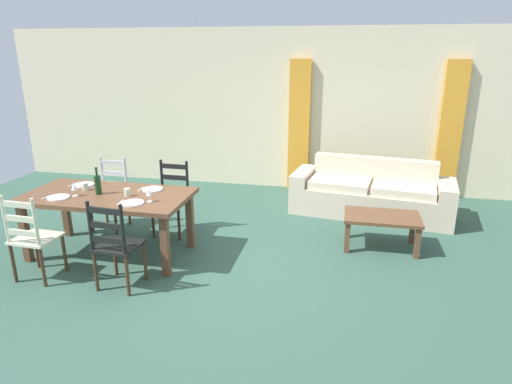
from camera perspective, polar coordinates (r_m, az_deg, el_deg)
name	(u,v)px	position (r m, az deg, el deg)	size (l,w,h in m)	color
ground_plane	(219,269)	(5.03, -4.78, -9.89)	(9.60, 9.60, 0.02)	#335647
wall_far	(271,110)	(7.73, 2.01, 10.61)	(9.60, 0.16, 2.70)	beige
curtain_panel_left	(299,126)	(7.56, 5.60, 8.45)	(0.35, 0.08, 2.20)	orange
curtain_panel_right	(450,132)	(7.68, 23.83, 7.17)	(0.35, 0.08, 2.20)	orange
dining_table	(108,201)	(5.37, -18.65, -1.13)	(1.90, 0.96, 0.75)	brown
dining_chair_near_left	(32,238)	(5.13, -27.00, -5.29)	(0.44, 0.42, 0.96)	beige
dining_chair_near_right	(115,245)	(4.64, -17.74, -6.53)	(0.45, 0.43, 0.96)	black
dining_chair_far_left	(111,193)	(6.28, -18.29, -0.18)	(0.44, 0.42, 0.96)	silver
dining_chair_far_right	(172,198)	(5.87, -10.84, -0.81)	(0.43, 0.41, 0.96)	black
dinner_plate_near_left	(59,198)	(5.39, -24.20, -0.66)	(0.24, 0.24, 0.02)	white
fork_near_left	(47,197)	(5.48, -25.47, -0.61)	(0.02, 0.17, 0.01)	silver
dinner_plate_near_right	(133,203)	(4.92, -15.66, -1.38)	(0.24, 0.24, 0.02)	white
fork_near_right	(120,203)	(4.99, -17.19, -1.32)	(0.02, 0.17, 0.01)	silver
dinner_plate_far_left	(84,185)	(5.78, -21.38, 0.88)	(0.24, 0.24, 0.02)	white
fork_far_left	(73,185)	(5.86, -22.60, 0.90)	(0.02, 0.17, 0.01)	silver
dinner_plate_far_right	(153,189)	(5.35, -13.25, 0.34)	(0.24, 0.24, 0.02)	white
fork_far_right	(141,189)	(5.41, -14.69, 0.37)	(0.02, 0.17, 0.01)	silver
wine_bottle	(98,184)	(5.35, -19.80, 0.96)	(0.07, 0.07, 0.32)	#143819
wine_glass_near_left	(74,187)	(5.37, -22.51, 0.63)	(0.06, 0.06, 0.16)	white
wine_glass_near_right	(149,192)	(4.91, -13.71, -0.01)	(0.06, 0.06, 0.16)	white
coffee_cup_primary	(127,192)	(5.19, -16.33, -0.04)	(0.07, 0.07, 0.09)	beige
coffee_cup_secondary	(85,187)	(5.57, -21.24, 0.66)	(0.07, 0.07, 0.09)	beige
couch	(371,194)	(6.74, 14.68, -0.31)	(2.37, 1.12, 0.80)	beige
coffee_table	(382,220)	(5.58, 15.98, -3.55)	(0.90, 0.56, 0.42)	brown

